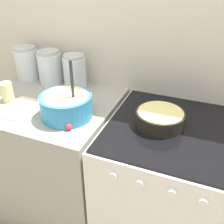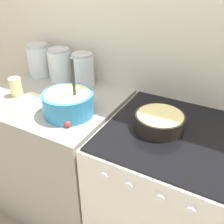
{
  "view_description": "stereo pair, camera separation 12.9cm",
  "coord_description": "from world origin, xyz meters",
  "px_view_note": "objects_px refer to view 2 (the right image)",
  "views": [
    {
      "loc": [
        0.45,
        -0.74,
        1.61
      ],
      "look_at": [
        0.04,
        0.29,
        0.95
      ],
      "focal_mm": 40.0,
      "sensor_mm": 36.0,
      "label": 1
    },
    {
      "loc": [
        0.57,
        -0.68,
        1.61
      ],
      "look_at": [
        0.04,
        0.29,
        0.95
      ],
      "focal_mm": 40.0,
      "sensor_mm": 36.0,
      "label": 2
    }
  ],
  "objects_px": {
    "mixing_bowl": "(68,102)",
    "storage_jar_right": "(83,72)",
    "stove": "(163,194)",
    "baking_pan": "(160,121)",
    "storage_jar_left": "(40,62)",
    "tin_can": "(16,87)",
    "storage_jar_middle": "(60,67)"
  },
  "relations": [
    {
      "from": "mixing_bowl",
      "to": "storage_jar_right",
      "type": "xyz_separation_m",
      "value": [
        -0.14,
        0.35,
        0.02
      ]
    },
    {
      "from": "stove",
      "to": "mixing_bowl",
      "type": "height_order",
      "value": "mixing_bowl"
    },
    {
      "from": "baking_pan",
      "to": "storage_jar_left",
      "type": "xyz_separation_m",
      "value": [
        -1.0,
        0.25,
        0.06
      ]
    },
    {
      "from": "baking_pan",
      "to": "storage_jar_left",
      "type": "bearing_deg",
      "value": 165.97
    },
    {
      "from": "stove",
      "to": "baking_pan",
      "type": "xyz_separation_m",
      "value": [
        -0.07,
        -0.0,
        0.49
      ]
    },
    {
      "from": "storage_jar_right",
      "to": "mixing_bowl",
      "type": "bearing_deg",
      "value": -67.9
    },
    {
      "from": "storage_jar_right",
      "to": "tin_can",
      "type": "height_order",
      "value": "storage_jar_right"
    },
    {
      "from": "baking_pan",
      "to": "storage_jar_middle",
      "type": "bearing_deg",
      "value": 162.87
    },
    {
      "from": "baking_pan",
      "to": "storage_jar_right",
      "type": "relative_size",
      "value": 1.14
    },
    {
      "from": "baking_pan",
      "to": "tin_can",
      "type": "distance_m",
      "value": 0.9
    },
    {
      "from": "stove",
      "to": "storage_jar_right",
      "type": "relative_size",
      "value": 4.14
    },
    {
      "from": "mixing_bowl",
      "to": "storage_jar_middle",
      "type": "xyz_separation_m",
      "value": [
        -0.33,
        0.35,
        0.02
      ]
    },
    {
      "from": "storage_jar_right",
      "to": "baking_pan",
      "type": "bearing_deg",
      "value": -21.91
    },
    {
      "from": "stove",
      "to": "tin_can",
      "type": "distance_m",
      "value": 1.1
    },
    {
      "from": "baking_pan",
      "to": "storage_jar_left",
      "type": "relative_size",
      "value": 1.09
    },
    {
      "from": "stove",
      "to": "tin_can",
      "type": "xyz_separation_m",
      "value": [
        -0.97,
        -0.09,
        0.51
      ]
    },
    {
      "from": "mixing_bowl",
      "to": "storage_jar_middle",
      "type": "height_order",
      "value": "mixing_bowl"
    },
    {
      "from": "baking_pan",
      "to": "storage_jar_middle",
      "type": "xyz_separation_m",
      "value": [
        -0.81,
        0.25,
        0.05
      ]
    },
    {
      "from": "stove",
      "to": "storage_jar_left",
      "type": "relative_size",
      "value": 3.95
    },
    {
      "from": "stove",
      "to": "tin_can",
      "type": "bearing_deg",
      "value": -174.92
    },
    {
      "from": "storage_jar_middle",
      "to": "storage_jar_left",
      "type": "bearing_deg",
      "value": 180.0
    },
    {
      "from": "storage_jar_middle",
      "to": "storage_jar_right",
      "type": "bearing_deg",
      "value": -0.0
    },
    {
      "from": "mixing_bowl",
      "to": "baking_pan",
      "type": "xyz_separation_m",
      "value": [
        0.48,
        0.1,
        -0.03
      ]
    },
    {
      "from": "storage_jar_left",
      "to": "storage_jar_middle",
      "type": "xyz_separation_m",
      "value": [
        0.19,
        0.0,
        -0.0
      ]
    },
    {
      "from": "tin_can",
      "to": "stove",
      "type": "bearing_deg",
      "value": 5.08
    },
    {
      "from": "baking_pan",
      "to": "storage_jar_middle",
      "type": "distance_m",
      "value": 0.85
    },
    {
      "from": "stove",
      "to": "storage_jar_right",
      "type": "height_order",
      "value": "storage_jar_right"
    },
    {
      "from": "storage_jar_right",
      "to": "storage_jar_left",
      "type": "bearing_deg",
      "value": 180.0
    },
    {
      "from": "baking_pan",
      "to": "storage_jar_right",
      "type": "distance_m",
      "value": 0.67
    },
    {
      "from": "storage_jar_right",
      "to": "tin_can",
      "type": "xyz_separation_m",
      "value": [
        -0.27,
        -0.33,
        -0.03
      ]
    },
    {
      "from": "storage_jar_middle",
      "to": "storage_jar_right",
      "type": "xyz_separation_m",
      "value": [
        0.19,
        -0.0,
        -0.0
      ]
    },
    {
      "from": "stove",
      "to": "storage_jar_middle",
      "type": "relative_size",
      "value": 4.04
    }
  ]
}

